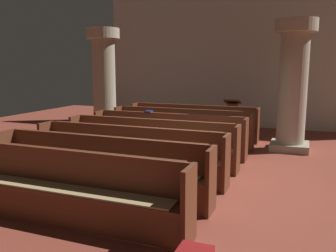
% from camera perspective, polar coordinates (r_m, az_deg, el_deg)
% --- Properties ---
extents(ground_plane, '(19.20, 19.20, 0.00)m').
position_cam_1_polar(ground_plane, '(6.75, 3.65, -8.12)').
color(ground_plane, brown).
extents(back_wall, '(10.00, 0.16, 4.50)m').
position_cam_1_polar(back_wall, '(12.37, 12.49, 10.28)').
color(back_wall, beige).
rests_on(back_wall, ground).
extents(pew_row_0, '(3.73, 0.46, 0.95)m').
position_cam_1_polar(pew_row_0, '(10.23, 3.98, 0.83)').
color(pew_row_0, brown).
rests_on(pew_row_0, ground).
extents(pew_row_1, '(3.73, 0.46, 0.95)m').
position_cam_1_polar(pew_row_1, '(9.29, 2.15, -0.04)').
color(pew_row_1, brown).
rests_on(pew_row_1, ground).
extents(pew_row_2, '(3.73, 0.47, 0.95)m').
position_cam_1_polar(pew_row_2, '(8.37, -0.10, -1.11)').
color(pew_row_2, brown).
rests_on(pew_row_2, ground).
extents(pew_row_3, '(3.73, 0.46, 0.95)m').
position_cam_1_polar(pew_row_3, '(7.46, -2.90, -2.43)').
color(pew_row_3, brown).
rests_on(pew_row_3, ground).
extents(pew_row_4, '(3.73, 0.46, 0.95)m').
position_cam_1_polar(pew_row_4, '(6.59, -6.47, -4.11)').
color(pew_row_4, brown).
rests_on(pew_row_4, ground).
extents(pew_row_5, '(3.73, 0.47, 0.95)m').
position_cam_1_polar(pew_row_5, '(5.75, -11.12, -6.26)').
color(pew_row_5, brown).
rests_on(pew_row_5, ground).
extents(pew_row_6, '(3.73, 0.46, 0.95)m').
position_cam_1_polar(pew_row_6, '(4.98, -17.34, -9.04)').
color(pew_row_6, brown).
rests_on(pew_row_6, ground).
extents(pillar_aisle_side, '(0.98, 0.98, 3.15)m').
position_cam_1_polar(pillar_aisle_side, '(9.12, 19.48, 6.48)').
color(pillar_aisle_side, '#9F967E').
rests_on(pillar_aisle_side, ground).
extents(pillar_far_side, '(0.98, 0.98, 3.15)m').
position_cam_1_polar(pillar_far_side, '(10.82, -10.24, 7.28)').
color(pillar_far_side, '#9F967E').
rests_on(pillar_far_side, ground).
extents(lectern, '(0.48, 0.45, 1.08)m').
position_cam_1_polar(lectern, '(10.89, 10.25, 0.99)').
color(lectern, '#562B1A').
rests_on(lectern, ground).
extents(hymn_book, '(0.16, 0.20, 0.03)m').
position_cam_1_polar(hymn_book, '(8.68, -3.10, 2.37)').
color(hymn_book, navy).
rests_on(hymn_book, pew_row_2).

